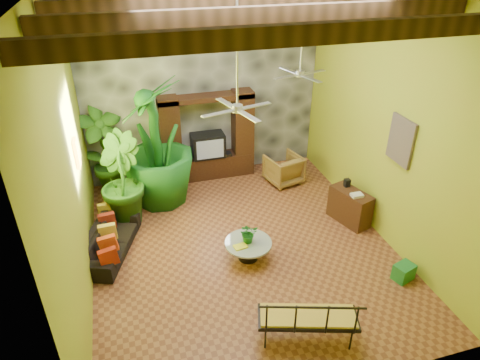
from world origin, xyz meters
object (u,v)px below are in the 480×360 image
object	(u,v)px
tall_plant_a	(104,149)
tall_plant_c	(156,143)
tall_plant_b	(120,180)
entertainment_center	(208,143)
ceiling_fan_front	(237,97)
green_bin	(404,272)
coffee_table	(248,248)
wicker_armchair	(284,169)
side_console	(350,206)
ceiling_fan_back	(301,64)
sofa	(109,241)
iron_bench	(310,318)

from	to	relation	value
tall_plant_a	tall_plant_c	distance (m)	1.53
tall_plant_a	tall_plant_b	world-z (taller)	tall_plant_a
entertainment_center	ceiling_fan_front	bearing A→B (deg)	-93.24
entertainment_center	green_bin	distance (m)	5.67
ceiling_fan_front	coffee_table	size ratio (longest dim) A/B	1.99
wicker_armchair	tall_plant_b	xyz separation A→B (m)	(-4.09, -0.64, 0.67)
side_console	wicker_armchair	bearing A→B (deg)	92.21
ceiling_fan_back	sofa	distance (m)	5.31
tall_plant_c	coffee_table	world-z (taller)	tall_plant_c
iron_bench	side_console	world-z (taller)	iron_bench
tall_plant_b	tall_plant_c	bearing A→B (deg)	36.31
entertainment_center	ceiling_fan_back	size ratio (longest dim) A/B	1.29
wicker_armchair	tall_plant_a	size ratio (longest dim) A/B	0.37
entertainment_center	ceiling_fan_front	world-z (taller)	ceiling_fan_front
tall_plant_b	coffee_table	xyz separation A→B (m)	(2.29, -2.05, -0.79)
ceiling_fan_front	iron_bench	xyz separation A→B (m)	(0.52, -2.24, -2.87)
ceiling_fan_back	tall_plant_b	distance (m)	4.56
sofa	tall_plant_a	xyz separation A→B (m)	(0.05, 2.59, 0.87)
wicker_armchair	tall_plant_b	distance (m)	4.19
entertainment_center	ceiling_fan_back	world-z (taller)	ceiling_fan_back
tall_plant_a	green_bin	bearing A→B (deg)	-43.44
wicker_armchair	iron_bench	size ratio (longest dim) A/B	0.51
tall_plant_c	iron_bench	distance (m)	5.31
entertainment_center	wicker_armchair	size ratio (longest dim) A/B	2.86
wicker_armchair	iron_bench	distance (m)	5.13
entertainment_center	coffee_table	distance (m)	3.63
ceiling_fan_back	side_console	bearing A→B (deg)	-45.81
entertainment_center	tall_plant_a	world-z (taller)	entertainment_center
ceiling_fan_front	green_bin	size ratio (longest dim) A/B	5.00
ceiling_fan_back	coffee_table	size ratio (longest dim) A/B	1.99
tall_plant_a	tall_plant_b	size ratio (longest dim) A/B	1.09
tall_plant_a	tall_plant_c	size ratio (longest dim) A/B	0.75
entertainment_center	green_bin	size ratio (longest dim) A/B	6.46
iron_bench	side_console	xyz separation A→B (m)	(2.26, 2.83, -0.15)
coffee_table	green_bin	distance (m)	2.98
side_console	tall_plant_c	bearing A→B (deg)	133.77
ceiling_fan_back	tall_plant_b	xyz separation A→B (m)	(-3.88, 0.43, -2.36)
ceiling_fan_front	tall_plant_a	size ratio (longest dim) A/B	0.81
green_bin	coffee_table	bearing A→B (deg)	152.19
entertainment_center	tall_plant_a	size ratio (longest dim) A/B	1.05
ceiling_fan_back	wicker_armchair	world-z (taller)	ceiling_fan_back
sofa	green_bin	distance (m)	5.80
sofa	tall_plant_a	bearing A→B (deg)	19.45
iron_bench	sofa	bearing A→B (deg)	150.17
sofa	tall_plant_b	size ratio (longest dim) A/B	0.91
ceiling_fan_front	coffee_table	xyz separation A→B (m)	(0.21, -0.02, -3.15)
tall_plant_b	green_bin	world-z (taller)	tall_plant_b
wicker_armchair	tall_plant_a	bearing A→B (deg)	-25.11
tall_plant_b	side_console	xyz separation A→B (m)	(4.86, -1.44, -0.66)
iron_bench	entertainment_center	bearing A→B (deg)	110.60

